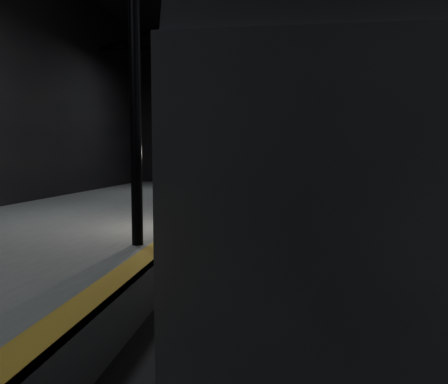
# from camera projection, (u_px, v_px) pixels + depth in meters

# --- Properties ---
(ground) EXTENTS (44.00, 44.00, 0.00)m
(ground) POSITION_uv_depth(u_px,v_px,m) (293.00, 253.00, 13.87)
(ground) COLOR black
(ground) RESTS_ON ground
(platform_left) EXTENTS (9.00, 43.80, 1.00)m
(platform_left) POSITION_uv_depth(u_px,v_px,m) (69.00, 233.00, 14.70)
(platform_left) COLOR #575754
(platform_left) RESTS_ON ground
(tactile_strip) EXTENTS (0.50, 43.80, 0.01)m
(tactile_strip) POSITION_uv_depth(u_px,v_px,m) (193.00, 220.00, 14.17)
(tactile_strip) COLOR olive
(tactile_strip) RESTS_ON platform_left
(track) EXTENTS (2.40, 43.00, 0.24)m
(track) POSITION_uv_depth(u_px,v_px,m) (293.00, 251.00, 13.86)
(track) COLOR #3F3328
(track) RESTS_ON ground
(train) EXTENTS (2.86, 19.05, 5.09)m
(train) POSITION_uv_depth(u_px,v_px,m) (297.00, 165.00, 12.10)
(train) COLOR #9B9DA2
(train) RESTS_ON ground
(woman) EXTENTS (0.67, 0.50, 1.67)m
(woman) POSITION_uv_depth(u_px,v_px,m) (185.00, 191.00, 15.68)
(woman) COLOR #8D7656
(woman) RESTS_ON platform_left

